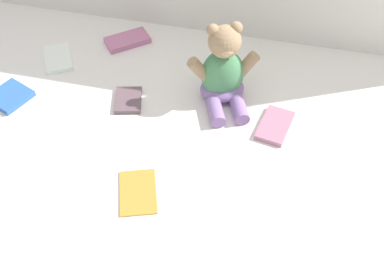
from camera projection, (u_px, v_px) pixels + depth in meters
ground_plane at (196, 126)px, 1.35m from camera, size 3.20×3.20×0.00m
teddy_bear at (223, 73)px, 1.36m from camera, size 0.19×0.20×0.23m
book_case_0 at (275, 125)px, 1.34m from camera, size 0.09×0.13×0.01m
book_case_2 at (127, 40)px, 1.58m from camera, size 0.14×0.13×0.02m
book_case_3 at (128, 100)px, 1.40m from camera, size 0.09×0.11×0.01m
book_case_4 at (58, 58)px, 1.52m from camera, size 0.12×0.14×0.01m
book_case_5 at (10, 96)px, 1.41m from camera, size 0.13×0.13×0.02m
book_case_6 at (138, 192)px, 1.20m from camera, size 0.12×0.15×0.01m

